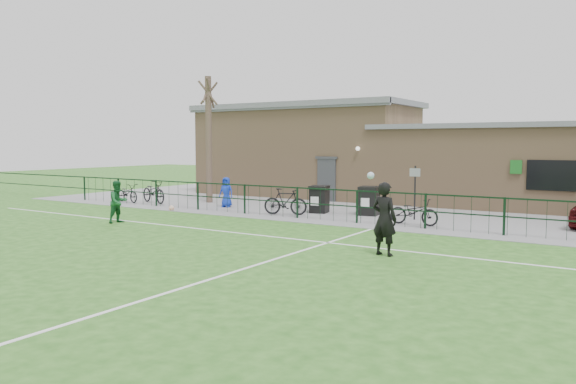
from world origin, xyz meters
The scene contains 19 objects.
ground centered at (0.00, 0.00, 0.00)m, with size 90.00×90.00×0.00m, color #265A1A.
paving_strip centered at (0.00, 13.50, 0.01)m, with size 34.00×13.00×0.02m, color gray.
pitch_line_touch centered at (0.00, 7.80, 0.00)m, with size 28.00×0.10×0.01m, color white.
pitch_line_mid centered at (0.00, 4.00, 0.00)m, with size 28.00×0.10×0.01m, color white.
pitch_line_perp centered at (2.00, 0.00, 0.00)m, with size 0.10×16.00×0.01m, color white.
perimeter_fence centered at (0.00, 8.00, 0.60)m, with size 28.00×0.10×1.20m, color black.
bare_tree centered at (-8.00, 10.50, 3.00)m, with size 0.30×0.30×6.00m, color #4C392E.
wheelie_bin_left centered at (-1.58, 9.86, 0.53)m, with size 0.67×0.76×1.02m, color black.
wheelie_bin_right centered at (0.46, 10.24, 0.54)m, with size 0.69×0.79×1.05m, color black.
sign_post centered at (2.43, 9.93, 1.02)m, with size 0.06×0.06×2.00m, color black.
bicycle_a centered at (-11.36, 8.42, 0.47)m, with size 0.59×1.70×0.89m, color black.
bicycle_c centered at (-10.05, 8.86, 0.57)m, with size 0.72×2.08×1.09m, color black.
bicycle_d centered at (-2.37, 8.50, 0.55)m, with size 0.50×1.76×1.06m, color black.
bicycle_e centered at (2.88, 8.63, 0.48)m, with size 0.61×1.76×0.92m, color black.
spectator_child centered at (-6.07, 9.39, 0.69)m, with size 0.65×0.42×1.33m, color #1332B8.
goalkeeper_kick centered at (4.04, 3.22, 0.96)m, with size 1.99×2.87×1.98m.
outfield_player centered at (-6.28, 3.52, 0.76)m, with size 0.74×0.58×1.52m, color #19582A.
ball_ground centered at (-7.28, 7.21, 0.11)m, with size 0.22×0.22×0.22m, color white.
clubhouse centered at (-0.88, 16.50, 2.22)m, with size 24.25×5.40×4.96m.
Camera 1 is at (9.62, -10.04, 2.86)m, focal length 35.00 mm.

